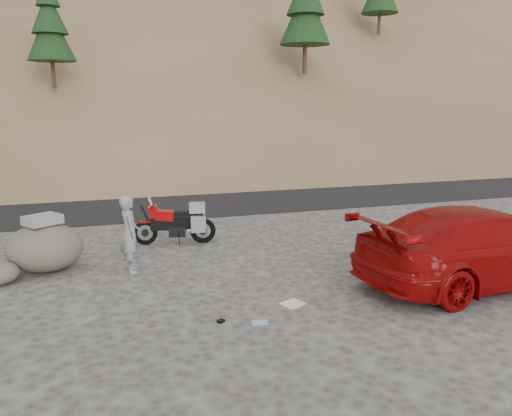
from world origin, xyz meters
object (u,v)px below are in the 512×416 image
(red_car, at_px, (477,282))
(boulder, at_px, (45,247))
(motorcycle, at_px, (178,223))
(man, at_px, (132,271))

(red_car, distance_m, boulder, 9.06)
(motorcycle, distance_m, red_car, 7.10)
(motorcycle, distance_m, man, 2.38)
(man, height_order, boulder, boulder)
(motorcycle, relative_size, red_car, 0.40)
(motorcycle, height_order, boulder, motorcycle)
(red_car, height_order, boulder, boulder)
(red_car, xyz_separation_m, boulder, (-8.39, 3.38, 0.53))
(motorcycle, xyz_separation_m, man, (-1.31, -1.91, -0.54))
(man, distance_m, red_car, 7.19)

